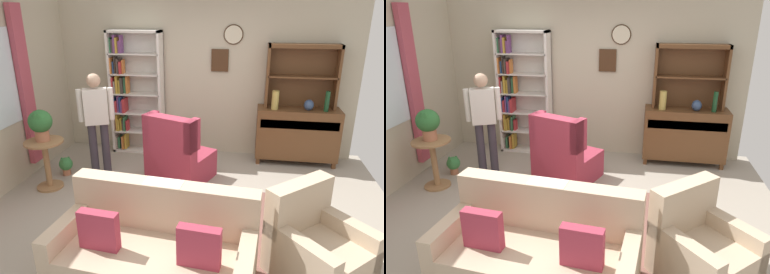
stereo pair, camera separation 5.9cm
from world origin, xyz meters
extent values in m
cube|color=#9E9384|center=(0.00, 0.00, -0.01)|extent=(5.40, 4.60, 0.02)
cube|color=#BCB299|center=(0.00, 2.13, 1.40)|extent=(5.00, 0.06, 2.80)
cylinder|color=beige|center=(0.46, 2.08, 2.04)|extent=(0.28, 0.03, 0.28)
torus|color=#382314|center=(0.46, 2.08, 2.04)|extent=(0.31, 0.02, 0.31)
cube|color=#422816|center=(0.25, 2.08, 1.62)|extent=(0.28, 0.03, 0.36)
cube|color=#B24756|center=(-2.44, 0.79, 1.35)|extent=(0.08, 0.24, 2.30)
cube|color=brown|center=(0.20, -0.30, 0.00)|extent=(2.69, 1.98, 0.01)
cube|color=silver|center=(-1.58, 1.93, 1.05)|extent=(0.04, 0.30, 2.10)
cube|color=silver|center=(-0.72, 1.93, 1.05)|extent=(0.04, 0.30, 2.10)
cube|color=silver|center=(-1.15, 1.93, 2.08)|extent=(0.90, 0.30, 0.04)
cube|color=silver|center=(-1.15, 1.93, 0.02)|extent=(0.90, 0.30, 0.04)
cube|color=silver|center=(-1.15, 2.07, 1.05)|extent=(0.90, 0.01, 2.10)
cube|color=silver|center=(-1.15, 1.93, 0.38)|extent=(0.86, 0.30, 0.02)
cube|color=gray|center=(-1.54, 1.91, 0.15)|extent=(0.03, 0.20, 0.20)
cube|color=#337247|center=(-1.50, 1.91, 0.15)|extent=(0.03, 0.18, 0.20)
cube|color=#723F7F|center=(-1.46, 1.91, 0.16)|extent=(0.02, 0.11, 0.21)
cube|color=#CC7233|center=(-1.42, 1.91, 0.16)|extent=(0.04, 0.24, 0.23)
cube|color=gold|center=(-1.38, 1.91, 0.19)|extent=(0.03, 0.18, 0.27)
cube|color=silver|center=(-1.15, 1.93, 0.71)|extent=(0.86, 0.30, 0.02)
cube|color=#B22D33|center=(-1.54, 1.91, 0.52)|extent=(0.02, 0.11, 0.27)
cube|color=gold|center=(-1.51, 1.91, 0.53)|extent=(0.03, 0.20, 0.29)
cube|color=gold|center=(-1.48, 1.91, 0.49)|extent=(0.02, 0.20, 0.21)
cube|color=gold|center=(-1.45, 1.91, 0.50)|extent=(0.03, 0.12, 0.22)
cube|color=#3F3833|center=(-1.41, 1.91, 0.48)|extent=(0.03, 0.14, 0.19)
cube|color=#337247|center=(-1.38, 1.91, 0.51)|extent=(0.02, 0.19, 0.25)
cube|color=#B22D33|center=(-1.34, 1.91, 0.48)|extent=(0.04, 0.13, 0.19)
cube|color=silver|center=(-1.15, 1.93, 1.05)|extent=(0.86, 0.30, 0.02)
cube|color=#284C8C|center=(-1.54, 1.91, 0.85)|extent=(0.02, 0.16, 0.25)
cube|color=#B22D33|center=(-1.51, 1.91, 0.82)|extent=(0.04, 0.19, 0.20)
cube|color=#723F7F|center=(-1.47, 1.91, 0.87)|extent=(0.02, 0.18, 0.29)
cube|color=#284C8C|center=(-1.44, 1.91, 0.86)|extent=(0.03, 0.15, 0.27)
cube|color=#723F7F|center=(-1.40, 1.91, 0.83)|extent=(0.03, 0.22, 0.21)
cube|color=#B22D33|center=(-1.37, 1.91, 0.84)|extent=(0.04, 0.23, 0.24)
cube|color=silver|center=(-1.15, 1.93, 1.39)|extent=(0.86, 0.30, 0.02)
cube|color=#B22D33|center=(-1.54, 1.91, 1.20)|extent=(0.02, 0.20, 0.27)
cube|color=gray|center=(-1.51, 1.91, 1.16)|extent=(0.03, 0.19, 0.21)
cube|color=gold|center=(-1.47, 1.91, 1.21)|extent=(0.04, 0.18, 0.30)
cube|color=gold|center=(-1.43, 1.91, 1.17)|extent=(0.03, 0.17, 0.23)
cube|color=#3F3833|center=(-1.38, 1.91, 1.20)|extent=(0.04, 0.21, 0.27)
cube|color=#337247|center=(-1.34, 1.91, 1.20)|extent=(0.03, 0.10, 0.27)
cube|color=#CC7233|center=(-1.30, 1.91, 1.21)|extent=(0.03, 0.14, 0.29)
cube|color=silver|center=(-1.15, 1.93, 1.72)|extent=(0.86, 0.30, 0.02)
cube|color=#CC7233|center=(-1.54, 1.91, 1.53)|extent=(0.02, 0.23, 0.26)
cube|color=#284C8C|center=(-1.52, 1.91, 1.49)|extent=(0.02, 0.13, 0.20)
cube|color=#3F3833|center=(-1.48, 1.91, 1.53)|extent=(0.02, 0.14, 0.27)
cube|color=#CC7233|center=(-1.46, 1.91, 1.50)|extent=(0.02, 0.11, 0.20)
cube|color=#3F3833|center=(-1.43, 1.91, 1.52)|extent=(0.03, 0.23, 0.24)
cube|color=#B22D33|center=(-1.38, 1.91, 1.50)|extent=(0.03, 0.23, 0.20)
cube|color=#CC7233|center=(-1.35, 1.91, 1.51)|extent=(0.02, 0.13, 0.23)
cube|color=#337247|center=(-1.54, 1.91, 1.85)|extent=(0.02, 0.13, 0.24)
cube|color=#3F3833|center=(-1.51, 1.91, 1.84)|extent=(0.04, 0.12, 0.22)
cube|color=#723F7F|center=(-1.47, 1.91, 1.88)|extent=(0.04, 0.18, 0.29)
cube|color=gold|center=(-1.43, 1.91, 1.86)|extent=(0.03, 0.21, 0.25)
cube|color=#723F7F|center=(-1.39, 1.91, 1.83)|extent=(0.03, 0.13, 0.20)
cube|color=#723F7F|center=(-1.36, 1.91, 1.88)|extent=(0.02, 0.14, 0.29)
cube|color=brown|center=(1.56, 1.86, 0.51)|extent=(1.30, 0.45, 0.82)
cube|color=brown|center=(0.96, 1.69, 0.05)|extent=(0.06, 0.06, 0.10)
cube|color=brown|center=(2.16, 1.69, 0.05)|extent=(0.06, 0.06, 0.10)
cube|color=brown|center=(0.96, 2.04, 0.05)|extent=(0.06, 0.06, 0.10)
cube|color=brown|center=(2.16, 2.04, 0.05)|extent=(0.06, 0.06, 0.10)
cube|color=#492C18|center=(1.56, 1.64, 0.71)|extent=(1.20, 0.01, 0.14)
cube|color=brown|center=(1.03, 1.94, 1.42)|extent=(0.04, 0.26, 1.00)
cube|color=brown|center=(2.09, 1.94, 1.42)|extent=(0.04, 0.26, 1.00)
cube|color=brown|center=(1.56, 1.94, 1.89)|extent=(1.10, 0.26, 0.06)
cube|color=brown|center=(1.56, 1.94, 1.42)|extent=(1.06, 0.26, 0.02)
cube|color=brown|center=(1.56, 2.06, 1.42)|extent=(1.10, 0.01, 1.00)
cylinder|color=tan|center=(1.17, 1.78, 1.07)|extent=(0.11, 0.11, 0.30)
ellipsoid|color=#33476B|center=(1.69, 1.79, 1.01)|extent=(0.15, 0.15, 0.17)
cylinder|color=#194223|center=(1.95, 1.77, 1.08)|extent=(0.07, 0.07, 0.32)
cube|color=#C6AD8E|center=(-0.01, -1.25, 0.21)|extent=(1.87, 1.01, 0.42)
cube|color=#C6AD8E|center=(0.02, -0.93, 0.66)|extent=(1.81, 0.37, 0.48)
cube|color=#C6AD8E|center=(-0.84, -1.18, 0.30)|extent=(0.22, 0.86, 0.60)
cube|color=#A33347|center=(-0.47, -1.33, 0.60)|extent=(0.37, 0.13, 0.36)
cube|color=#A33347|center=(0.42, -1.41, 0.60)|extent=(0.37, 0.13, 0.36)
cube|color=white|center=(0.02, -0.93, 0.90)|extent=(0.38, 0.21, 0.00)
cube|color=#C6AD8E|center=(1.49, -0.89, 0.20)|extent=(1.08, 1.08, 0.40)
cube|color=#C6AD8E|center=(1.29, -0.67, 0.64)|extent=(0.68, 0.64, 0.48)
cube|color=#C6AD8E|center=(1.27, -1.10, 0.28)|extent=(0.63, 0.67, 0.55)
cube|color=#C6AD8E|center=(1.72, -0.69, 0.28)|extent=(0.63, 0.67, 0.55)
cube|color=#A33347|center=(-0.18, 0.93, 0.21)|extent=(1.02, 1.03, 0.42)
cube|color=#A33347|center=(-0.29, 0.65, 0.74)|extent=(0.80, 0.47, 0.63)
cube|color=#A33347|center=(0.04, 0.56, 0.83)|extent=(0.20, 0.30, 0.44)
cube|color=#A33347|center=(-0.59, 0.81, 0.83)|extent=(0.20, 0.30, 0.44)
cylinder|color=#997047|center=(-2.00, 0.36, 0.70)|extent=(0.52, 0.52, 0.03)
cylinder|color=#997047|center=(-2.00, 0.36, 0.34)|extent=(0.08, 0.08, 0.68)
cylinder|color=#997047|center=(-2.00, 0.36, 0.01)|extent=(0.36, 0.36, 0.03)
cylinder|color=#AD6B4C|center=(-2.01, 0.37, 0.79)|extent=(0.19, 0.19, 0.15)
sphere|color=#2D6B33|center=(-2.01, 0.37, 0.99)|extent=(0.31, 0.31, 0.31)
ellipsoid|color=#2D6B33|center=(-2.00, 0.26, 1.03)|extent=(0.09, 0.06, 0.22)
ellipsoid|color=#2D6B33|center=(-1.97, 0.27, 1.03)|extent=(0.09, 0.06, 0.22)
cylinder|color=#AD6B4C|center=(-1.96, 0.78, 0.05)|extent=(0.12, 0.12, 0.10)
sphere|color=#387F42|center=(-1.96, 0.78, 0.18)|extent=(0.20, 0.20, 0.20)
ellipsoid|color=#387F42|center=(-1.94, 0.85, 0.20)|extent=(0.06, 0.04, 0.14)
ellipsoid|color=#387F42|center=(-2.03, 0.80, 0.20)|extent=(0.06, 0.04, 0.14)
ellipsoid|color=#387F42|center=(-1.95, 0.71, 0.20)|extent=(0.06, 0.04, 0.14)
cylinder|color=#38333D|center=(-1.53, 0.87, 0.41)|extent=(0.16, 0.16, 0.82)
cylinder|color=#38333D|center=(-1.36, 0.94, 0.41)|extent=(0.16, 0.16, 0.82)
cube|color=silver|center=(-1.44, 0.91, 1.08)|extent=(0.39, 0.32, 0.52)
sphere|color=tan|center=(-1.44, 0.91, 1.46)|extent=(0.26, 0.26, 0.20)
cylinder|color=silver|center=(-1.64, 0.82, 1.11)|extent=(0.11, 0.11, 0.48)
cylinder|color=silver|center=(-1.24, 1.00, 1.11)|extent=(0.11, 0.11, 0.48)
camera|label=1|loc=(0.75, -3.75, 2.41)|focal=32.80mm
camera|label=2|loc=(0.81, -3.74, 2.41)|focal=32.80mm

